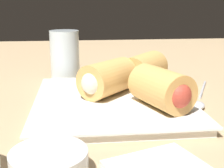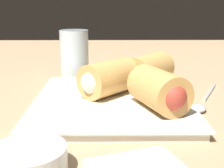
% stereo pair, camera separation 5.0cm
% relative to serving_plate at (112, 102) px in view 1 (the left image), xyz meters
% --- Properties ---
extents(table_surface, '(1.80, 1.40, 0.02)m').
position_rel_serving_plate_xyz_m(table_surface, '(-0.03, 0.01, -0.02)').
color(table_surface, tan).
rests_on(table_surface, ground).
extents(serving_plate, '(0.28, 0.25, 0.01)m').
position_rel_serving_plate_xyz_m(serving_plate, '(0.00, 0.00, 0.00)').
color(serving_plate, white).
rests_on(serving_plate, table_surface).
extents(roll_front_left, '(0.11, 0.09, 0.06)m').
position_rel_serving_plate_xyz_m(roll_front_left, '(-0.06, -0.07, 0.04)').
color(roll_front_left, '#DBA356').
rests_on(roll_front_left, serving_plate).
extents(roll_front_right, '(0.11, 0.11, 0.06)m').
position_rel_serving_plate_xyz_m(roll_front_right, '(0.01, 0.01, 0.04)').
color(roll_front_right, '#DBA356').
rests_on(roll_front_right, serving_plate).
extents(roll_back_left, '(0.11, 0.10, 0.06)m').
position_rel_serving_plate_xyz_m(roll_back_left, '(0.07, -0.07, 0.04)').
color(roll_back_left, '#DBA356').
rests_on(roll_back_left, serving_plate).
extents(dipping_bowl_near, '(0.08, 0.08, 0.03)m').
position_rel_serving_plate_xyz_m(dipping_bowl_near, '(-0.20, 0.09, 0.01)').
color(dipping_bowl_near, silver).
rests_on(dipping_bowl_near, table_surface).
extents(spoon, '(0.17, 0.10, 0.01)m').
position_rel_serving_plate_xyz_m(spoon, '(-0.00, -0.15, -0.00)').
color(spoon, silver).
rests_on(spoon, table_surface).
extents(drinking_glass, '(0.06, 0.06, 0.11)m').
position_rel_serving_plate_xyz_m(drinking_glass, '(0.20, 0.08, 0.05)').
color(drinking_glass, silver).
rests_on(drinking_glass, table_surface).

